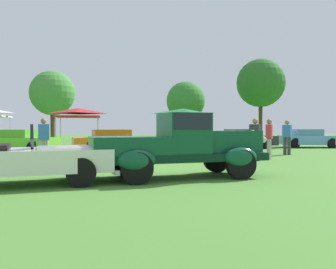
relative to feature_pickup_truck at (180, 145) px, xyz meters
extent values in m
plane|color=#4C8433|center=(-0.02, 0.43, -0.87)|extent=(120.00, 120.00, 0.00)
cube|color=black|center=(-0.04, 0.00, -0.31)|extent=(4.70, 2.00, 0.20)
cube|color=#0F472D|center=(1.31, 0.16, 0.07)|extent=(1.80, 1.29, 0.60)
ellipsoid|color=silver|center=(2.17, 0.27, 0.05)|extent=(0.22, 0.54, 0.68)
cube|color=#0F472D|center=(0.08, 0.01, 0.31)|extent=(1.25, 1.50, 1.04)
cube|color=black|center=(0.08, 0.01, 0.61)|extent=(1.16, 1.52, 0.40)
cube|color=#0F472D|center=(-1.32, -0.17, -0.01)|extent=(2.14, 1.64, 0.48)
ellipsoid|color=#0F472D|center=(1.29, 0.89, -0.31)|extent=(0.96, 0.47, 0.52)
ellipsoid|color=#0F472D|center=(1.47, -0.54, -0.31)|extent=(0.96, 0.47, 0.52)
ellipsoid|color=#0F472D|center=(-1.41, 0.55, -0.31)|extent=(0.96, 0.47, 0.52)
ellipsoid|color=#0F472D|center=(-1.23, -0.88, -0.31)|extent=(0.96, 0.47, 0.52)
sphere|color=silver|center=(2.16, 0.72, 0.13)|extent=(0.18, 0.18, 0.18)
sphere|color=silver|center=(2.27, -0.16, 0.13)|extent=(0.18, 0.18, 0.18)
cylinder|color=black|center=(1.29, 0.89, -0.49)|extent=(0.76, 0.24, 0.76)
cylinder|color=black|center=(1.47, -0.54, -0.49)|extent=(0.76, 0.24, 0.76)
cylinder|color=black|center=(-1.41, 0.55, -0.49)|extent=(0.76, 0.24, 0.76)
cylinder|color=black|center=(-1.23, -0.88, -0.49)|extent=(0.76, 0.24, 0.76)
cube|color=silver|center=(-3.87, -0.48, -0.30)|extent=(4.24, 2.37, 0.52)
cube|color=silver|center=(-2.71, -0.28, -0.10)|extent=(1.84, 1.70, 0.20)
cube|color=black|center=(-3.61, -0.43, 0.12)|extent=(0.27, 1.24, 0.82)
cube|color=black|center=(-4.24, -0.54, -0.06)|extent=(0.48, 1.23, 0.28)
cube|color=silver|center=(-1.80, -0.13, -0.59)|extent=(0.38, 1.64, 0.12)
cylinder|color=black|center=(-2.73, 0.50, -0.54)|extent=(0.66, 0.20, 0.66)
cylinder|color=black|center=(-2.47, -1.02, -0.54)|extent=(0.66, 0.20, 0.66)
cube|color=#60C62D|center=(-6.47, 10.83, -0.37)|extent=(4.27, 2.68, 0.60)
cube|color=#4D9F24|center=(-6.62, 10.87, 0.13)|extent=(2.07, 1.86, 0.44)
cylinder|color=black|center=(-5.53, 9.76, -0.55)|extent=(0.64, 0.22, 0.64)
cube|color=orange|center=(-1.39, 10.27, -0.37)|extent=(4.65, 2.36, 0.60)
cube|color=#BB5914|center=(-1.57, 10.24, 0.13)|extent=(2.16, 1.73, 0.44)
cylinder|color=black|center=(0.05, 9.72, -0.55)|extent=(0.64, 0.22, 0.64)
cylinder|color=black|center=(-2.58, 9.30, -0.55)|extent=(0.64, 0.22, 0.64)
cube|color=#28282D|center=(6.82, 11.92, -0.37)|extent=(4.09, 1.81, 0.60)
cube|color=black|center=(6.65, 11.91, 0.13)|extent=(1.82, 1.50, 0.44)
cylinder|color=black|center=(8.05, 11.18, -0.55)|extent=(0.64, 0.22, 0.64)
cylinder|color=black|center=(5.63, 11.11, -0.55)|extent=(0.64, 0.22, 0.64)
cube|color=#669EDB|center=(11.64, 12.15, -0.37)|extent=(4.19, 2.60, 0.60)
cube|color=#517EAF|center=(11.49, 12.19, 0.13)|extent=(2.02, 1.83, 0.44)
cylinder|color=black|center=(12.57, 11.11, -0.55)|extent=(0.64, 0.22, 0.64)
cylinder|color=black|center=(10.31, 11.69, -0.55)|extent=(0.64, 0.22, 0.64)
cylinder|color=#9E998E|center=(-4.35, 4.99, -0.44)|extent=(0.16, 0.16, 0.86)
cylinder|color=#9E998E|center=(-4.15, 5.03, -0.44)|extent=(0.16, 0.16, 0.86)
cube|color=#336BB2|center=(-4.25, 5.01, 0.29)|extent=(0.44, 0.31, 0.60)
sphere|color=#936B4C|center=(-4.25, 5.01, 0.71)|extent=(0.22, 0.22, 0.22)
cylinder|color=#9E998E|center=(4.88, 4.59, -0.44)|extent=(0.16, 0.16, 0.86)
cylinder|color=#9E998E|center=(4.77, 4.43, -0.44)|extent=(0.16, 0.16, 0.86)
cube|color=#D1333D|center=(4.82, 4.51, 0.29)|extent=(0.42, 0.47, 0.60)
sphere|color=#936B4C|center=(4.82, 4.51, 0.71)|extent=(0.22, 0.22, 0.22)
cylinder|color=#383838|center=(6.87, 6.49, -0.44)|extent=(0.16, 0.16, 0.86)
cylinder|color=#383838|center=(6.74, 6.63, -0.44)|extent=(0.16, 0.16, 0.86)
cube|color=#336BB2|center=(6.81, 6.56, 0.29)|extent=(0.45, 0.46, 0.60)
sphere|color=#936B4C|center=(6.81, 6.56, 0.71)|extent=(0.22, 0.22, 0.22)
cylinder|color=#283351|center=(3.99, 3.86, -0.44)|extent=(0.16, 0.16, 0.86)
cylinder|color=#283351|center=(3.87, 4.02, -0.44)|extent=(0.16, 0.16, 0.86)
cube|color=#2D2D33|center=(3.93, 3.94, 0.29)|extent=(0.44, 0.46, 0.60)
sphere|color=#936B4C|center=(3.93, 3.94, 0.71)|extent=(0.22, 0.22, 0.22)
cylinder|color=#B7B7BC|center=(-8.66, 17.87, 0.16)|extent=(0.05, 0.05, 2.05)
cylinder|color=#B7B7BC|center=(-8.66, 15.32, 0.16)|extent=(0.05, 0.05, 2.05)
cylinder|color=#B7B7BC|center=(-2.38, 17.69, 0.16)|extent=(0.05, 0.05, 2.05)
cylinder|color=#B7B7BC|center=(-2.38, 14.95, 0.16)|extent=(0.05, 0.05, 2.05)
cylinder|color=#B7B7BC|center=(-5.12, 17.69, 0.16)|extent=(0.05, 0.05, 2.05)
cylinder|color=#B7B7BC|center=(-5.12, 14.95, 0.16)|extent=(0.05, 0.05, 2.05)
cube|color=red|center=(-3.75, 16.32, 1.23)|extent=(3.04, 3.04, 0.10)
pyramid|color=red|center=(-3.75, 16.32, 1.65)|extent=(2.98, 2.98, 0.38)
cylinder|color=#B7B7BC|center=(5.16, 17.02, 0.16)|extent=(0.05, 0.05, 2.05)
cylinder|color=#B7B7BC|center=(5.16, 14.06, 0.16)|extent=(0.05, 0.05, 2.05)
cylinder|color=#B7B7BC|center=(2.20, 17.02, 0.16)|extent=(0.05, 0.05, 2.05)
cylinder|color=#B7B7BC|center=(2.20, 14.06, 0.16)|extent=(0.05, 0.05, 2.05)
cube|color=#1E703D|center=(3.68, 15.54, 1.23)|extent=(3.29, 3.29, 0.10)
pyramid|color=#1E703D|center=(3.68, 15.54, 1.65)|extent=(3.22, 3.22, 0.38)
cylinder|color=#47331E|center=(-7.16, 28.39, 0.95)|extent=(0.44, 0.44, 3.63)
sphere|color=#428938|center=(-7.16, 28.39, 4.03)|extent=(4.60, 4.60, 4.60)
cylinder|color=#47331E|center=(7.48, 30.46, 0.74)|extent=(0.44, 0.44, 3.22)
sphere|color=#337A2D|center=(7.48, 30.46, 3.59)|extent=(4.52, 4.52, 4.52)
cylinder|color=#47331E|center=(15.88, 28.39, 1.61)|extent=(0.44, 0.44, 4.95)
sphere|color=#286623|center=(15.88, 28.39, 5.61)|extent=(5.55, 5.55, 5.55)
camera|label=1|loc=(-1.99, -8.87, 0.45)|focal=36.91mm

